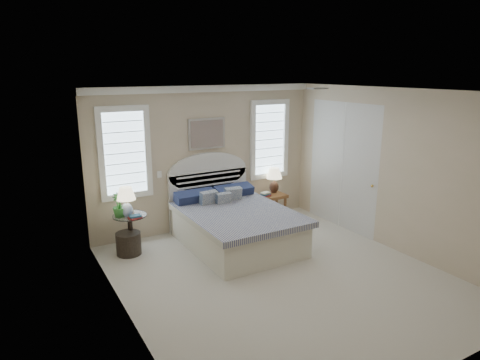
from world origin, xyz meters
The scene contains 21 objects.
floor centered at (0.00, 0.00, 0.00)m, with size 4.50×5.00×0.01m, color beige.
ceiling centered at (0.00, 0.00, 2.70)m, with size 4.50×5.00×0.01m, color silver.
wall_back centered at (0.00, 2.50, 1.35)m, with size 4.50×0.02×2.70m, color #BFAF8F.
wall_left centered at (-2.25, 0.00, 1.35)m, with size 0.02×5.00×2.70m, color #BFAF8F.
wall_right centered at (2.25, 0.00, 1.35)m, with size 0.02×5.00×2.70m, color #BFAF8F.
crown_molding centered at (0.00, 2.46, 2.64)m, with size 4.50×0.08×0.12m, color white.
hvac_vent centered at (1.20, 0.80, 2.68)m, with size 0.30×0.20×0.02m, color #B2B2B2.
switch_plate centered at (-0.95, 2.48, 1.15)m, with size 0.08×0.01×0.12m, color white.
window_left centered at (-1.55, 2.48, 1.60)m, with size 0.90×0.06×1.60m, color silver.
window_right centered at (1.40, 2.48, 1.60)m, with size 0.90×0.06×1.60m, color silver.
painting centered at (0.00, 2.46, 1.82)m, with size 0.74×0.04×0.58m, color silver.
closet_door centered at (2.23, 1.20, 1.20)m, with size 0.02×1.80×2.40m, color silver.
bed centered at (0.00, 1.46, 0.39)m, with size 1.72×2.28×1.47m.
side_table_left centered at (-1.65, 2.05, 0.39)m, with size 0.56×0.56×0.63m.
nightstand_right centered at (1.30, 2.15, 0.39)m, with size 0.50×0.40×0.53m.
floor_pot centered at (-1.73, 1.92, 0.19)m, with size 0.41×0.41×0.37m, color black.
lamp_left centered at (-1.70, 2.00, 0.94)m, with size 0.40×0.40×0.51m.
lamp_right centered at (1.40, 2.26, 0.85)m, with size 0.38×0.38×0.52m.
potted_plant centered at (-1.81, 2.04, 0.83)m, with size 0.23×0.23×0.40m, color #28652C.
books_left centered at (-1.61, 1.84, 0.66)m, with size 0.21×0.16×0.05m.
books_right centered at (1.10, 2.12, 0.57)m, with size 0.22×0.18×0.08m.
Camera 1 is at (-3.41, -4.71, 2.97)m, focal length 32.00 mm.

